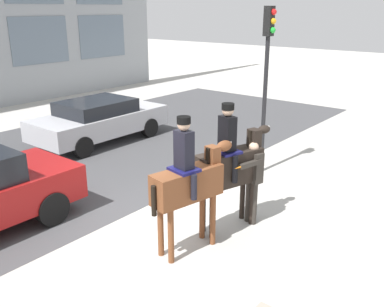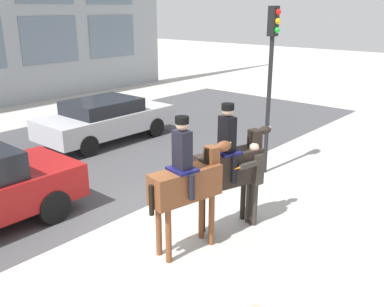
{
  "view_description": "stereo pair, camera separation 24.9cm",
  "coord_description": "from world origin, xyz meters",
  "px_view_note": "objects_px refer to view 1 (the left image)",
  "views": [
    {
      "loc": [
        -5.95,
        -5.91,
        4.31
      ],
      "look_at": [
        0.23,
        -0.87,
        1.58
      ],
      "focal_mm": 40.0,
      "sensor_mm": 36.0,
      "label": 1
    },
    {
      "loc": [
        -5.79,
        -6.1,
        4.31
      ],
      "look_at": [
        0.23,
        -0.87,
        1.58
      ],
      "focal_mm": 40.0,
      "sensor_mm": 36.0,
      "label": 2
    }
  ],
  "objects_px": {
    "mounted_horse_lead": "(189,181)",
    "pedestrian_bystander": "(252,176)",
    "mounted_horse_companion": "(230,164)",
    "street_car_far_lane": "(99,119)",
    "traffic_light": "(267,66)"
  },
  "relations": [
    {
      "from": "mounted_horse_lead",
      "to": "pedestrian_bystander",
      "type": "xyz_separation_m",
      "value": [
        1.61,
        -0.35,
        -0.33
      ]
    },
    {
      "from": "street_car_far_lane",
      "to": "traffic_light",
      "type": "relative_size",
      "value": 1.06
    },
    {
      "from": "mounted_horse_lead",
      "to": "mounted_horse_companion",
      "type": "distance_m",
      "value": 1.17
    },
    {
      "from": "mounted_horse_lead",
      "to": "pedestrian_bystander",
      "type": "height_order",
      "value": "mounted_horse_lead"
    },
    {
      "from": "mounted_horse_lead",
      "to": "street_car_far_lane",
      "type": "distance_m",
      "value": 7.53
    },
    {
      "from": "pedestrian_bystander",
      "to": "street_car_far_lane",
      "type": "height_order",
      "value": "pedestrian_bystander"
    },
    {
      "from": "mounted_horse_lead",
      "to": "traffic_light",
      "type": "distance_m",
      "value": 4.72
    },
    {
      "from": "mounted_horse_companion",
      "to": "traffic_light",
      "type": "relative_size",
      "value": 0.6
    },
    {
      "from": "mounted_horse_lead",
      "to": "mounted_horse_companion",
      "type": "xyz_separation_m",
      "value": [
        1.17,
        -0.1,
        0.0
      ]
    },
    {
      "from": "mounted_horse_lead",
      "to": "traffic_light",
      "type": "height_order",
      "value": "traffic_light"
    },
    {
      "from": "street_car_far_lane",
      "to": "pedestrian_bystander",
      "type": "bearing_deg",
      "value": -104.06
    },
    {
      "from": "mounted_horse_companion",
      "to": "street_car_far_lane",
      "type": "height_order",
      "value": "mounted_horse_companion"
    },
    {
      "from": "mounted_horse_lead",
      "to": "mounted_horse_companion",
      "type": "relative_size",
      "value": 0.98
    },
    {
      "from": "street_car_far_lane",
      "to": "traffic_light",
      "type": "distance_m",
      "value": 6.16
    },
    {
      "from": "mounted_horse_companion",
      "to": "pedestrian_bystander",
      "type": "distance_m",
      "value": 0.61
    }
  ]
}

